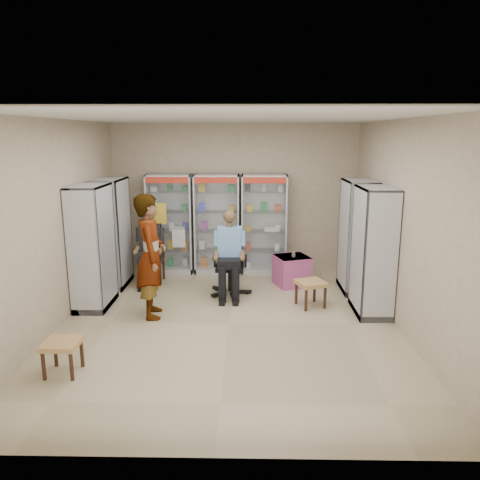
{
  "coord_description": "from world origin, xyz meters",
  "views": [
    {
      "loc": [
        0.29,
        -6.58,
        2.78
      ],
      "look_at": [
        0.16,
        0.7,
        1.13
      ],
      "focal_mm": 35.0,
      "sensor_mm": 36.0,
      "label": 1
    }
  ],
  "objects_px": {
    "cabinet_left_near": "(92,247)",
    "seated_shopkeeper": "(230,256)",
    "cabinet_back_mid": "(217,224)",
    "cabinet_right_far": "(357,236)",
    "cabinet_back_right": "(264,224)",
    "wooden_chair": "(152,258)",
    "cabinet_back_left": "(170,224)",
    "pink_trunk": "(292,271)",
    "standing_man": "(151,256)",
    "woven_stool_a": "(310,294)",
    "office_chair": "(230,264)",
    "woven_stool_b": "(63,357)",
    "cabinet_right_near": "(373,252)",
    "cabinet_left_far": "(112,233)"
  },
  "relations": [
    {
      "from": "cabinet_left_near",
      "to": "seated_shopkeeper",
      "type": "bearing_deg",
      "value": 104.77
    },
    {
      "from": "cabinet_back_mid",
      "to": "cabinet_right_far",
      "type": "bearing_deg",
      "value": -23.65
    },
    {
      "from": "cabinet_back_right",
      "to": "wooden_chair",
      "type": "height_order",
      "value": "cabinet_back_right"
    },
    {
      "from": "cabinet_back_left",
      "to": "pink_trunk",
      "type": "relative_size",
      "value": 3.45
    },
    {
      "from": "cabinet_right_far",
      "to": "standing_man",
      "type": "distance_m",
      "value": 3.67
    },
    {
      "from": "cabinet_back_mid",
      "to": "woven_stool_a",
      "type": "distance_m",
      "value": 2.71
    },
    {
      "from": "cabinet_back_left",
      "to": "office_chair",
      "type": "relative_size",
      "value": 1.79
    },
    {
      "from": "cabinet_back_mid",
      "to": "office_chair",
      "type": "bearing_deg",
      "value": -77.35
    },
    {
      "from": "wooden_chair",
      "to": "office_chair",
      "type": "distance_m",
      "value": 1.66
    },
    {
      "from": "pink_trunk",
      "to": "cabinet_back_mid",
      "type": "bearing_deg",
      "value": 149.07
    },
    {
      "from": "cabinet_back_left",
      "to": "cabinet_back_right",
      "type": "distance_m",
      "value": 1.9
    },
    {
      "from": "cabinet_right_far",
      "to": "woven_stool_b",
      "type": "bearing_deg",
      "value": 127.2
    },
    {
      "from": "cabinet_right_far",
      "to": "standing_man",
      "type": "bearing_deg",
      "value": 110.74
    },
    {
      "from": "cabinet_right_far",
      "to": "woven_stool_a",
      "type": "relative_size",
      "value": 4.64
    },
    {
      "from": "cabinet_right_far",
      "to": "office_chair",
      "type": "relative_size",
      "value": 1.79
    },
    {
      "from": "woven_stool_b",
      "to": "standing_man",
      "type": "xyz_separation_m",
      "value": [
        0.7,
        1.83,
        0.76
      ]
    },
    {
      "from": "cabinet_back_right",
      "to": "pink_trunk",
      "type": "height_order",
      "value": "cabinet_back_right"
    },
    {
      "from": "woven_stool_a",
      "to": "standing_man",
      "type": "bearing_deg",
      "value": -169.92
    },
    {
      "from": "woven_stool_b",
      "to": "cabinet_back_mid",
      "type": "bearing_deg",
      "value": 70.03
    },
    {
      "from": "wooden_chair",
      "to": "woven_stool_a",
      "type": "distance_m",
      "value": 3.14
    },
    {
      "from": "cabinet_back_left",
      "to": "seated_shopkeeper",
      "type": "distance_m",
      "value": 1.95
    },
    {
      "from": "wooden_chair",
      "to": "cabinet_right_near",
      "type": "bearing_deg",
      "value": -21.64
    },
    {
      "from": "cabinet_right_near",
      "to": "standing_man",
      "type": "xyz_separation_m",
      "value": [
        -3.43,
        -0.2,
        -0.04
      ]
    },
    {
      "from": "wooden_chair",
      "to": "cabinet_back_mid",
      "type": "bearing_deg",
      "value": 31.31
    },
    {
      "from": "cabinet_right_far",
      "to": "cabinet_right_near",
      "type": "relative_size",
      "value": 1.0
    },
    {
      "from": "cabinet_back_mid",
      "to": "seated_shopkeeper",
      "type": "height_order",
      "value": "cabinet_back_mid"
    },
    {
      "from": "woven_stool_a",
      "to": "cabinet_back_left",
      "type": "bearing_deg",
      "value": 142.84
    },
    {
      "from": "cabinet_back_right",
      "to": "cabinet_left_far",
      "type": "height_order",
      "value": "same"
    },
    {
      "from": "cabinet_back_right",
      "to": "office_chair",
      "type": "height_order",
      "value": "cabinet_back_right"
    },
    {
      "from": "cabinet_left_far",
      "to": "standing_man",
      "type": "relative_size",
      "value": 1.04
    },
    {
      "from": "wooden_chair",
      "to": "woven_stool_b",
      "type": "relative_size",
      "value": 2.3
    },
    {
      "from": "wooden_chair",
      "to": "woven_stool_b",
      "type": "height_order",
      "value": "wooden_chair"
    },
    {
      "from": "cabinet_right_near",
      "to": "woven_stool_b",
      "type": "bearing_deg",
      "value": 116.23
    },
    {
      "from": "cabinet_back_right",
      "to": "cabinet_right_near",
      "type": "distance_m",
      "value": 2.76
    },
    {
      "from": "woven_stool_a",
      "to": "standing_man",
      "type": "relative_size",
      "value": 0.22
    },
    {
      "from": "office_chair",
      "to": "cabinet_left_near",
      "type": "bearing_deg",
      "value": -164.15
    },
    {
      "from": "cabinet_back_mid",
      "to": "seated_shopkeeper",
      "type": "bearing_deg",
      "value": -77.77
    },
    {
      "from": "cabinet_right_far",
      "to": "cabinet_left_near",
      "type": "distance_m",
      "value": 4.55
    },
    {
      "from": "cabinet_back_left",
      "to": "office_chair",
      "type": "bearing_deg",
      "value": -47.94
    },
    {
      "from": "cabinet_left_far",
      "to": "office_chair",
      "type": "relative_size",
      "value": 1.79
    },
    {
      "from": "office_chair",
      "to": "cabinet_right_far",
      "type": "bearing_deg",
      "value": 6.7
    },
    {
      "from": "cabinet_right_near",
      "to": "office_chair",
      "type": "relative_size",
      "value": 1.79
    },
    {
      "from": "cabinet_left_near",
      "to": "cabinet_back_right",
      "type": "bearing_deg",
      "value": 125.65
    },
    {
      "from": "cabinet_back_left",
      "to": "woven_stool_b",
      "type": "bearing_deg",
      "value": -98.01
    },
    {
      "from": "cabinet_back_left",
      "to": "pink_trunk",
      "type": "bearing_deg",
      "value": -19.94
    },
    {
      "from": "cabinet_back_right",
      "to": "cabinet_left_near",
      "type": "xyz_separation_m",
      "value": [
        -2.83,
        -2.03,
        0.0
      ]
    },
    {
      "from": "wooden_chair",
      "to": "cabinet_left_near",
      "type": "bearing_deg",
      "value": -117.61
    },
    {
      "from": "cabinet_left_far",
      "to": "standing_man",
      "type": "height_order",
      "value": "cabinet_left_far"
    },
    {
      "from": "cabinet_left_near",
      "to": "office_chair",
      "type": "distance_m",
      "value": 2.32
    },
    {
      "from": "cabinet_left_far",
      "to": "seated_shopkeeper",
      "type": "height_order",
      "value": "cabinet_left_far"
    }
  ]
}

